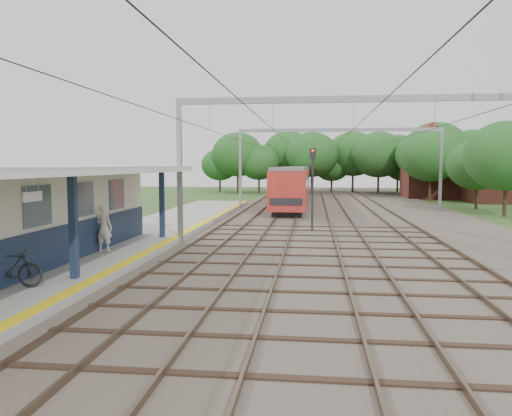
{
  "coord_description": "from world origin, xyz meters",
  "views": [
    {
      "loc": [
        1.41,
        -8.42,
        3.82
      ],
      "look_at": [
        -1.58,
        17.45,
        1.6
      ],
      "focal_mm": 35.0,
      "sensor_mm": 36.0,
      "label": 1
    }
  ],
  "objects_px": {
    "train": "(295,183)",
    "signal_post": "(313,178)",
    "bicycle": "(10,268)",
    "person": "(104,228)"
  },
  "relations": [
    {
      "from": "train",
      "to": "signal_post",
      "type": "distance_m",
      "value": 23.49
    },
    {
      "from": "bicycle",
      "to": "train",
      "type": "bearing_deg",
      "value": -15.57
    },
    {
      "from": "train",
      "to": "person",
      "type": "bearing_deg",
      "value": -101.26
    },
    {
      "from": "bicycle",
      "to": "train",
      "type": "xyz_separation_m",
      "value": [
        6.65,
        38.67,
        1.1
      ]
    },
    {
      "from": "signal_post",
      "to": "bicycle",
      "type": "bearing_deg",
      "value": -105.32
    },
    {
      "from": "bicycle",
      "to": "signal_post",
      "type": "bearing_deg",
      "value": -34.9
    },
    {
      "from": "signal_post",
      "to": "train",
      "type": "bearing_deg",
      "value": 108.29
    },
    {
      "from": "person",
      "to": "train",
      "type": "xyz_separation_m",
      "value": [
        6.49,
        32.62,
        0.7
      ]
    },
    {
      "from": "bicycle",
      "to": "train",
      "type": "height_order",
      "value": "train"
    },
    {
      "from": "train",
      "to": "signal_post",
      "type": "relative_size",
      "value": 7.08
    }
  ]
}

